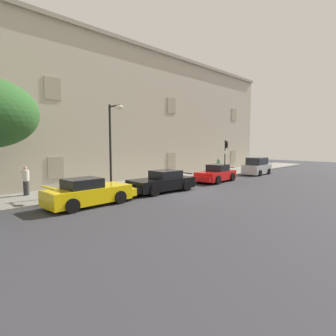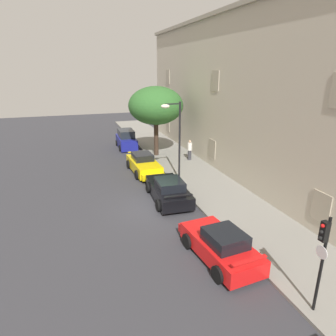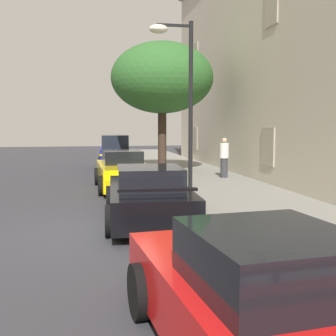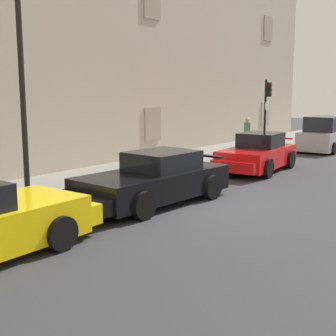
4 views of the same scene
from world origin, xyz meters
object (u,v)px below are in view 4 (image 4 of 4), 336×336
at_px(sportscar_white_middle, 256,155).
at_px(pedestrian_admiring, 247,133).
at_px(sportscar_yellow_flank, 150,182).
at_px(traffic_light, 267,104).
at_px(street_lamp, 31,52).
at_px(hatchback_distant, 324,135).

distance_m(sportscar_white_middle, pedestrian_admiring, 5.82).
relative_size(sportscar_yellow_flank, traffic_light, 1.48).
xyz_separation_m(sportscar_white_middle, street_lamp, (-9.27, 1.22, 3.37)).
distance_m(traffic_light, pedestrian_admiring, 2.46).
xyz_separation_m(sportscar_yellow_flank, street_lamp, (-2.70, 1.36, 3.37)).
bearing_deg(sportscar_yellow_flank, hatchback_distant, 0.73).
height_order(sportscar_yellow_flank, pedestrian_admiring, pedestrian_admiring).
xyz_separation_m(sportscar_yellow_flank, pedestrian_admiring, (11.52, 3.20, 0.32)).
height_order(hatchback_distant, street_lamp, street_lamp).
bearing_deg(sportscar_yellow_flank, street_lamp, 153.26).
height_order(sportscar_white_middle, street_lamp, street_lamp).
bearing_deg(street_lamp, hatchback_distant, -4.00).
xyz_separation_m(sportscar_yellow_flank, sportscar_white_middle, (6.57, 0.14, 0.00)).
bearing_deg(pedestrian_admiring, street_lamp, -172.63).
bearing_deg(hatchback_distant, sportscar_white_middle, -179.69).
xyz_separation_m(hatchback_distant, pedestrian_admiring, (-2.64, 3.02, 0.14)).
xyz_separation_m(sportscar_yellow_flank, traffic_light, (10.42, 1.62, 1.86)).
relative_size(traffic_light, pedestrian_admiring, 2.17).
bearing_deg(sportscar_white_middle, pedestrian_admiring, 31.74).
xyz_separation_m(sportscar_white_middle, pedestrian_admiring, (4.95, 3.06, 0.32)).
bearing_deg(traffic_light, street_lamp, -178.86).
bearing_deg(street_lamp, sportscar_yellow_flank, -26.74).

